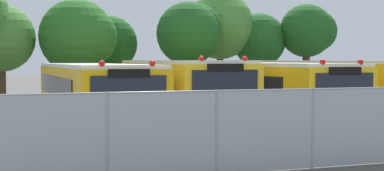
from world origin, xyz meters
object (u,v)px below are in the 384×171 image
at_px(tree_2, 80,37).
at_px(school_bus_2, 259,90).
at_px(tree_6, 258,39).
at_px(tree_5, 222,24).
at_px(school_bus_0, 92,94).
at_px(tree_7, 309,31).
at_px(school_bus_3, 333,88).
at_px(traffic_cone, 280,149).
at_px(school_bus_1, 179,91).
at_px(tree_4, 191,32).
at_px(tree_3, 106,43).

bearing_deg(tree_2, school_bus_2, -61.51).
bearing_deg(tree_6, tree_5, 174.28).
xyz_separation_m(school_bus_2, tree_2, (-5.59, 10.30, 2.44)).
height_order(school_bus_0, tree_6, tree_6).
height_order(tree_5, tree_7, tree_5).
bearing_deg(tree_2, school_bus_3, -49.92).
bearing_deg(traffic_cone, tree_6, 65.81).
xyz_separation_m(school_bus_2, tree_6, (5.39, 11.33, 2.49)).
relative_size(school_bus_1, tree_6, 1.75).
relative_size(tree_2, tree_4, 1.00).
bearing_deg(tree_3, tree_7, -10.55).
xyz_separation_m(tree_2, tree_5, (8.66, 1.26, 0.92)).
xyz_separation_m(school_bus_1, school_bus_2, (3.29, -0.11, -0.05)).
relative_size(tree_4, traffic_cone, 10.25).
xyz_separation_m(tree_5, tree_7, (5.21, -1.49, -0.40)).
height_order(tree_3, tree_7, tree_7).
bearing_deg(school_bus_2, tree_5, -105.13).
height_order(tree_2, tree_6, tree_2).
bearing_deg(tree_2, tree_7, -0.95).
bearing_deg(tree_4, tree_7, 1.29).
bearing_deg(tree_5, school_bus_3, -89.11).
distance_m(tree_2, tree_3, 2.70).
distance_m(tree_5, traffic_cone, 20.29).
bearing_deg(tree_7, tree_6, 156.46).
height_order(tree_5, tree_6, tree_5).
xyz_separation_m(tree_3, tree_5, (6.90, -0.76, 1.15)).
height_order(tree_2, tree_5, tree_5).
xyz_separation_m(tree_3, tree_6, (9.21, -1.00, 0.28)).
bearing_deg(school_bus_3, tree_4, -74.87).
distance_m(school_bus_1, school_bus_2, 3.29).
relative_size(school_bus_0, school_bus_2, 0.96).
distance_m(school_bus_2, traffic_cone, 7.95).
height_order(tree_3, tree_4, tree_4).
relative_size(school_bus_2, traffic_cone, 20.46).
xyz_separation_m(school_bus_3, tree_3, (-7.08, 12.54, 2.17)).
distance_m(school_bus_0, traffic_cone, 8.25).
relative_size(tree_5, tree_6, 1.23).
xyz_separation_m(school_bus_0, school_bus_1, (3.31, 0.07, 0.06)).
height_order(school_bus_2, traffic_cone, school_bus_2).
bearing_deg(traffic_cone, tree_5, 72.22).
distance_m(school_bus_1, tree_4, 10.87).
height_order(school_bus_3, tree_6, tree_6).
bearing_deg(tree_5, tree_2, -171.73).
xyz_separation_m(school_bus_1, tree_5, (6.36, 11.45, 3.32)).
height_order(school_bus_1, school_bus_2, school_bus_1).
relative_size(school_bus_0, school_bus_3, 1.00).
distance_m(tree_4, traffic_cone, 17.97).
relative_size(tree_2, traffic_cone, 10.25).
distance_m(school_bus_1, traffic_cone, 7.49).
bearing_deg(school_bus_3, tree_2, -49.80).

